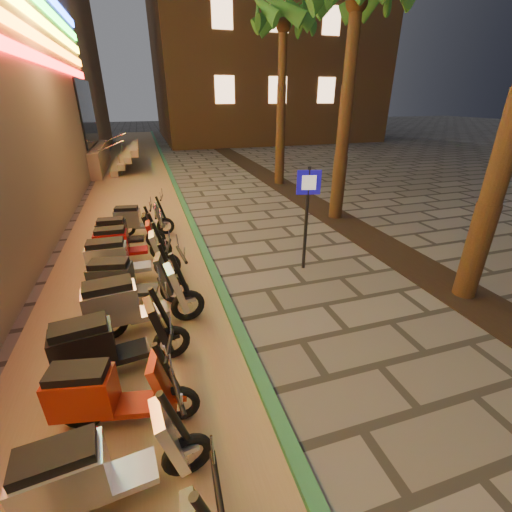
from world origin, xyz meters
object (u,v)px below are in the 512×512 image
object	(u,v)px
scooter_5	(106,394)
scooter_7	(131,303)
scooter_11	(123,232)
scooter_4	(97,470)
scooter_9	(123,259)
pedestrian_sign	(307,205)
scooter_6	(107,344)
scooter_8	(127,280)
scooter_12	(137,219)
scooter_10	(124,243)

from	to	relation	value
scooter_5	scooter_7	xyz separation A→B (m)	(0.25, 1.74, 0.07)
scooter_7	scooter_11	bearing A→B (deg)	87.67
scooter_4	scooter_9	distance (m)	4.48
pedestrian_sign	scooter_9	world-z (taller)	pedestrian_sign
scooter_4	scooter_6	bearing A→B (deg)	85.16
pedestrian_sign	scooter_6	bearing A→B (deg)	-136.65
pedestrian_sign	scooter_8	xyz separation A→B (m)	(-3.69, -0.44, -0.94)
scooter_5	scooter_11	bearing A→B (deg)	101.39
scooter_9	scooter_5	bearing A→B (deg)	-89.47
scooter_11	scooter_12	bearing A→B (deg)	75.71
scooter_4	scooter_9	bearing A→B (deg)	82.98
scooter_5	scooter_12	bearing A→B (deg)	98.39
pedestrian_sign	scooter_7	world-z (taller)	pedestrian_sign
scooter_4	scooter_10	world-z (taller)	scooter_4
pedestrian_sign	scooter_11	xyz separation A→B (m)	(-3.86, 2.23, -0.98)
scooter_9	scooter_10	size ratio (longest dim) A/B	1.09
scooter_10	scooter_12	size ratio (longest dim) A/B	1.06
scooter_6	scooter_11	world-z (taller)	scooter_6
scooter_6	scooter_7	world-z (taller)	scooter_7
pedestrian_sign	scooter_6	distance (m)	4.59
scooter_6	scooter_7	size ratio (longest dim) A/B	0.95
scooter_6	scooter_10	distance (m)	3.67
scooter_6	scooter_12	size ratio (longest dim) A/B	1.13
pedestrian_sign	scooter_6	size ratio (longest dim) A/B	1.28
pedestrian_sign	scooter_8	world-z (taller)	pedestrian_sign
scooter_5	scooter_12	size ratio (longest dim) A/B	1.04
scooter_6	scooter_8	world-z (taller)	scooter_6
scooter_11	scooter_9	bearing A→B (deg)	-83.71
pedestrian_sign	scooter_9	size ratio (longest dim) A/B	1.26
scooter_5	scooter_10	xyz separation A→B (m)	(0.05, 4.51, 0.01)
scooter_6	scooter_9	size ratio (longest dim) A/B	0.98
scooter_11	scooter_8	bearing A→B (deg)	-82.22
scooter_4	scooter_8	world-z (taller)	scooter_8
pedestrian_sign	scooter_5	bearing A→B (deg)	-127.77
scooter_8	scooter_9	size ratio (longest dim) A/B	0.96
scooter_8	scooter_5	bearing A→B (deg)	-82.51
scooter_8	scooter_11	distance (m)	2.68
scooter_6	scooter_9	xyz separation A→B (m)	(0.11, 2.71, 0.01)
scooter_9	scooter_4	bearing A→B (deg)	-89.43
scooter_6	scooter_10	size ratio (longest dim) A/B	1.07
scooter_7	scooter_8	world-z (taller)	scooter_7
scooter_6	scooter_12	xyz separation A→B (m)	(0.38, 5.44, -0.06)
scooter_11	scooter_7	bearing A→B (deg)	-81.67
scooter_4	scooter_5	world-z (taller)	scooter_4
scooter_5	scooter_11	distance (m)	5.31
scooter_7	scooter_11	distance (m)	3.57
scooter_7	pedestrian_sign	bearing A→B (deg)	13.93
scooter_10	scooter_4	bearing A→B (deg)	-88.87
pedestrian_sign	scooter_10	bearing A→B (deg)	172.96
scooter_8	scooter_9	distance (m)	0.93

